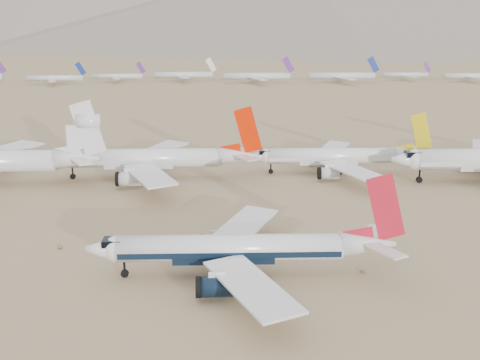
{
  "coord_description": "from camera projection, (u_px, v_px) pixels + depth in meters",
  "views": [
    {
      "loc": [
        0.33,
        -92.89,
        42.37
      ],
      "look_at": [
        4.41,
        37.09,
        7.0
      ],
      "focal_mm": 45.0,
      "sensor_mm": 36.0,
      "label": 1
    }
  ],
  "objects": [
    {
      "name": "main_airliner",
      "position": [
        243.0,
        249.0,
        100.53
      ],
      "size": [
        50.45,
        49.28,
        17.81
      ],
      "color": "white",
      "rests_on": "ground"
    },
    {
      "name": "ground",
      "position": [
        221.0,
        278.0,
        100.7
      ],
      "size": [
        7000.0,
        7000.0,
        0.0
      ],
      "primitive_type": "plane",
      "color": "olive",
      "rests_on": "ground"
    },
    {
      "name": "row2_orange_tail",
      "position": [
        152.0,
        159.0,
        161.57
      ],
      "size": [
        54.93,
        53.74,
        19.6
      ],
      "color": "white",
      "rests_on": "ground"
    },
    {
      "name": "distant_storage_row",
      "position": [
        261.0,
        76.0,
        399.18
      ],
      "size": [
        631.84,
        64.97,
        15.08
      ],
      "color": "silver",
      "rests_on": "ground"
    },
    {
      "name": "row2_gold_tail",
      "position": [
        339.0,
        156.0,
        167.32
      ],
      "size": [
        48.35,
        47.28,
        17.21
      ],
      "color": "white",
      "rests_on": "ground"
    }
  ]
}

